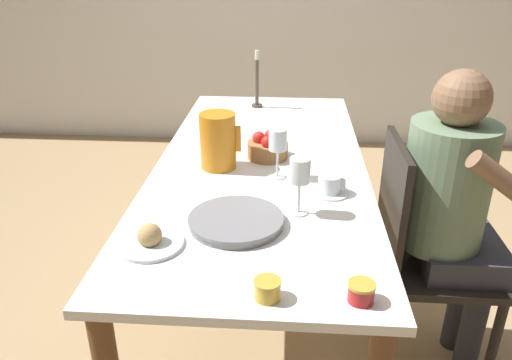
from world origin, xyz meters
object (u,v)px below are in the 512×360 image
(jam_jar_red, at_px, (267,288))
(wine_glass_water, at_px, (278,142))
(fruit_bowl, at_px, (268,147))
(chair_person_side, at_px, (419,253))
(wine_glass_juice, at_px, (300,174))
(candlestick_tall, at_px, (257,86))
(bread_plate, at_px, (150,240))
(red_pitcher, at_px, (218,141))
(jam_jar_amber, at_px, (361,291))
(serving_tray, at_px, (236,221))
(teacup_near_person, at_px, (330,185))
(person_seated, at_px, (453,205))

(jam_jar_red, bearing_deg, wine_glass_water, 89.89)
(jam_jar_red, bearing_deg, fruit_bowl, 92.75)
(chair_person_side, distance_m, jam_jar_red, 0.84)
(chair_person_side, distance_m, wine_glass_water, 0.68)
(chair_person_side, xyz_separation_m, fruit_bowl, (-0.59, 0.36, 0.27))
(wine_glass_juice, xyz_separation_m, candlestick_tall, (-0.23, 1.24, -0.02))
(wine_glass_water, height_order, wine_glass_juice, wine_glass_juice)
(bread_plate, distance_m, fruit_bowl, 0.79)
(red_pitcher, distance_m, jam_jar_amber, 0.96)
(serving_tray, bearing_deg, wine_glass_water, 72.50)
(wine_glass_juice, bearing_deg, serving_tray, -154.35)
(red_pitcher, height_order, wine_glass_juice, red_pitcher)
(jam_jar_amber, height_order, candlestick_tall, candlestick_tall)
(teacup_near_person, xyz_separation_m, jam_jar_red, (-0.20, -0.62, -0.00))
(fruit_bowl, bearing_deg, wine_glass_juice, -75.28)
(jam_jar_red, bearing_deg, chair_person_side, 47.20)
(person_seated, xyz_separation_m, wine_glass_water, (-0.63, 0.16, 0.16))
(jam_jar_red, bearing_deg, serving_tray, 108.19)
(person_seated, distance_m, wine_glass_water, 0.67)
(fruit_bowl, bearing_deg, teacup_near_person, -53.42)
(wine_glass_water, bearing_deg, jam_jar_red, -90.11)
(fruit_bowl, bearing_deg, chair_person_side, -31.20)
(wine_glass_water, relative_size, candlestick_tall, 0.63)
(chair_person_side, distance_m, person_seated, 0.23)
(red_pitcher, distance_m, fruit_bowl, 0.24)
(wine_glass_juice, height_order, jam_jar_amber, wine_glass_juice)
(chair_person_side, relative_size, wine_glass_juice, 4.70)
(wine_glass_water, distance_m, bread_plate, 0.65)
(chair_person_side, height_order, jam_jar_red, chair_person_side)
(red_pitcher, distance_m, jam_jar_red, 0.87)
(serving_tray, xyz_separation_m, candlestick_tall, (-0.02, 1.33, 0.11))
(person_seated, distance_m, teacup_near_person, 0.44)
(red_pitcher, distance_m, teacup_near_person, 0.49)
(jam_jar_red, distance_m, fruit_bowl, 0.95)
(wine_glass_juice, xyz_separation_m, serving_tray, (-0.20, -0.10, -0.13))
(serving_tray, xyz_separation_m, jam_jar_red, (0.12, -0.36, 0.01))
(chair_person_side, xyz_separation_m, wine_glass_water, (-0.55, 0.16, 0.37))
(jam_jar_red, bearing_deg, jam_jar_amber, 1.32)
(person_seated, relative_size, fruit_bowl, 6.93)
(person_seated, distance_m, jam_jar_red, 0.87)
(chair_person_side, bearing_deg, candlestick_tall, -148.03)
(person_seated, xyz_separation_m, teacup_near_person, (-0.44, 0.03, 0.05))
(wine_glass_juice, relative_size, candlestick_tall, 0.64)
(red_pitcher, height_order, bread_plate, red_pitcher)
(serving_tray, distance_m, fruit_bowl, 0.59)
(candlestick_tall, bearing_deg, chair_person_side, -58.03)
(red_pitcher, bearing_deg, person_seated, -15.49)
(teacup_near_person, distance_m, bread_plate, 0.69)
(red_pitcher, xyz_separation_m, wine_glass_water, (0.24, -0.08, 0.03))
(serving_tray, height_order, bread_plate, bread_plate)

